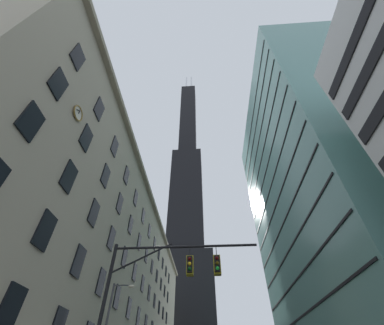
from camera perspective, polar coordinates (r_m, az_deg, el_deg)
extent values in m
cube|color=#B2A88E|center=(46.22, -22.69, -24.70)|extent=(17.97, 72.96, 26.71)
cube|color=#9E937A|center=(48.37, -8.47, -11.47)|extent=(0.70, 72.96, 0.60)
cube|color=black|center=(16.47, -37.05, -25.89)|extent=(0.14, 1.40, 2.20)
cube|color=black|center=(17.66, -31.31, -13.44)|extent=(0.14, 1.40, 2.20)
cube|color=black|center=(21.60, -25.15, -20.29)|extent=(0.14, 1.40, 2.20)
cube|color=black|center=(25.91, -20.65, -24.82)|extent=(0.14, 1.40, 2.20)
cube|color=black|center=(30.43, -17.26, -27.95)|extent=(0.14, 1.40, 2.20)
cube|color=black|center=(35.08, -14.63, -30.20)|extent=(0.14, 1.40, 2.20)
cube|color=black|center=(39.82, -12.54, -31.89)|extent=(0.14, 1.40, 2.20)
cube|color=black|center=(44.61, -10.84, -33.19)|extent=(0.14, 1.40, 2.20)
cube|color=black|center=(16.83, -33.71, 8.08)|extent=(0.14, 1.40, 2.20)
cube|color=black|center=(19.69, -27.00, -2.97)|extent=(0.14, 1.40, 2.20)
cube|color=black|center=(23.29, -22.11, -10.90)|extent=(0.14, 1.40, 2.20)
cube|color=black|center=(27.34, -18.45, -16.56)|extent=(0.14, 1.40, 2.20)
cube|color=black|center=(31.65, -15.62, -20.68)|extent=(0.14, 1.40, 2.20)
cube|color=black|center=(36.15, -13.38, -23.76)|extent=(0.14, 1.40, 2.20)
cube|color=black|center=(40.76, -11.57, -26.13)|extent=(0.14, 1.40, 2.20)
cube|color=black|center=(45.45, -10.08, -27.99)|extent=(0.14, 1.40, 2.20)
cube|color=black|center=(50.21, -8.83, -29.49)|extent=(0.14, 1.40, 2.20)
cube|color=black|center=(55.01, -7.77, -30.73)|extent=(0.14, 1.40, 2.20)
cube|color=black|center=(59.84, -6.86, -31.75)|extent=(0.14, 1.40, 2.20)
cube|color=black|center=(64.69, -6.06, -32.62)|extent=(0.14, 1.40, 2.20)
cube|color=black|center=(19.86, -28.95, 15.93)|extent=(0.14, 1.40, 2.20)
cube|color=black|center=(22.34, -23.66, 5.30)|extent=(0.14, 1.40, 2.20)
cube|color=black|center=(25.57, -19.71, -2.96)|extent=(0.14, 1.40, 2.20)
cube|color=black|center=(29.30, -16.66, -9.24)|extent=(0.14, 1.40, 2.20)
cube|color=black|center=(33.36, -14.26, -14.04)|extent=(0.14, 1.40, 2.20)
cube|color=black|center=(37.66, -12.33, -17.75)|extent=(0.14, 1.40, 2.20)
cube|color=black|center=(42.10, -10.74, -20.67)|extent=(0.14, 1.40, 2.20)
cube|color=black|center=(46.66, -9.41, -23.02)|extent=(0.14, 1.40, 2.20)
cube|color=black|center=(51.30, -8.29, -24.94)|extent=(0.14, 1.40, 2.20)
cube|color=black|center=(56.01, -7.33, -26.53)|extent=(0.14, 1.40, 2.20)
cube|color=black|center=(60.76, -6.49, -27.87)|extent=(0.14, 1.40, 2.20)
cube|color=black|center=(65.55, -5.76, -29.01)|extent=(0.14, 1.40, 2.20)
cube|color=black|center=(23.25, -25.30, 21.53)|extent=(0.14, 1.40, 2.20)
cube|color=black|center=(25.41, -21.03, 11.70)|extent=(0.14, 1.40, 2.20)
cube|color=black|center=(28.29, -17.76, 3.58)|extent=(0.14, 1.40, 2.20)
cube|color=black|center=(31.70, -15.18, -2.93)|extent=(0.14, 1.40, 2.20)
cube|color=black|center=(35.49, -13.12, -8.11)|extent=(0.14, 1.40, 2.20)
cube|color=black|center=(39.55, -11.43, -12.25)|extent=(0.14, 1.40, 2.20)
cube|color=black|center=(43.81, -10.02, -15.60)|extent=(0.14, 1.40, 2.20)
cube|color=black|center=(48.21, -8.83, -18.33)|extent=(0.14, 1.40, 2.20)
cube|color=black|center=(52.71, -7.81, -20.60)|extent=(0.14, 1.40, 2.20)
cube|color=black|center=(57.30, -6.93, -22.51)|extent=(0.14, 1.40, 2.20)
cube|color=black|center=(61.95, -6.17, -24.12)|extent=(0.14, 1.40, 2.20)
cube|color=black|center=(66.65, -5.49, -25.51)|extent=(0.14, 1.40, 2.20)
torus|color=olive|center=(21.48, -25.21, 10.45)|extent=(0.12, 1.31, 1.31)
cylinder|color=silver|center=(21.49, -25.30, 10.43)|extent=(0.05, 1.13, 1.13)
cube|color=black|center=(21.57, -25.01, 10.69)|extent=(0.03, 0.09, 0.33)
cube|color=black|center=(21.50, -25.17, 11.08)|extent=(0.03, 0.40, 0.39)
cube|color=black|center=(108.46, -1.70, -32.27)|extent=(23.64, 23.64, 41.82)
cube|color=black|center=(128.12, -1.23, -9.07)|extent=(16.55, 16.55, 60.83)
cube|color=black|center=(175.54, -0.90, 9.86)|extent=(10.64, 10.64, 76.04)
cylinder|color=silver|center=(217.55, -1.34, 17.87)|extent=(1.20, 1.20, 24.11)
cylinder|color=silver|center=(217.36, -0.17, 17.94)|extent=(1.20, 1.20, 24.11)
cube|color=black|center=(22.08, 37.40, 20.04)|extent=(0.16, 10.77, 1.10)
cube|color=black|center=(24.43, 34.23, 23.57)|extent=(0.16, 10.77, 1.10)
cube|color=slate|center=(49.72, 28.91, -5.69)|extent=(18.92, 37.81, 54.04)
cube|color=black|center=(39.15, 25.08, -29.56)|extent=(0.12, 36.81, 0.24)
cube|color=black|center=(40.03, 23.28, -24.14)|extent=(0.12, 36.81, 0.24)
cube|color=black|center=(41.29, 21.70, -18.99)|extent=(0.12, 36.81, 0.24)
cube|color=black|center=(42.88, 20.32, -14.17)|extent=(0.12, 36.81, 0.24)
cube|color=black|center=(44.77, 19.10, -9.72)|extent=(0.12, 36.81, 0.24)
cube|color=black|center=(46.93, 18.01, -5.65)|extent=(0.12, 36.81, 0.24)
cube|color=black|center=(49.32, 17.03, -1.95)|extent=(0.12, 36.81, 0.24)
cube|color=black|center=(51.91, 16.15, 1.39)|extent=(0.12, 36.81, 0.24)
cube|color=black|center=(54.66, 15.36, 4.40)|extent=(0.12, 36.81, 0.24)
cube|color=black|center=(57.57, 14.64, 7.12)|extent=(0.12, 36.81, 0.24)
cube|color=black|center=(60.60, 13.98, 9.57)|extent=(0.12, 36.81, 0.24)
cylinder|color=black|center=(15.09, -20.61, -30.66)|extent=(0.20, 0.20, 7.40)
cylinder|color=black|center=(15.15, -1.61, -19.21)|extent=(8.35, 0.14, 0.14)
cylinder|color=black|center=(15.34, -11.71, -21.14)|extent=(3.43, 0.10, 1.72)
cylinder|color=black|center=(15.01, -0.51, -20.24)|extent=(0.04, 0.04, 0.60)
cube|color=black|center=(14.74, -0.53, -22.93)|extent=(0.30, 0.30, 0.90)
cube|color=olive|center=(14.90, -0.48, -23.15)|extent=(0.40, 0.40, 1.04)
sphere|color=#450808|center=(14.69, -0.57, -21.69)|extent=(0.20, 0.20, 0.20)
sphere|color=yellow|center=(14.59, -0.57, -22.72)|extent=(0.20, 0.20, 0.20)
sphere|color=#083D10|center=(14.49, -0.58, -23.76)|extent=(0.20, 0.20, 0.20)
cylinder|color=black|center=(14.98, 5.72, -20.00)|extent=(0.04, 0.04, 0.60)
cube|color=black|center=(14.71, 5.93, -22.70)|extent=(0.30, 0.30, 0.90)
cube|color=olive|center=(14.87, 5.93, -22.92)|extent=(0.40, 0.40, 1.04)
sphere|color=#450808|center=(14.66, 5.86, -21.46)|extent=(0.20, 0.20, 0.20)
sphere|color=#4B3A08|center=(14.56, 5.94, -22.48)|extent=(0.20, 0.20, 0.20)
sphere|color=green|center=(14.47, 6.03, -23.52)|extent=(0.20, 0.20, 0.20)
cylinder|color=#47474C|center=(23.42, -15.98, -26.04)|extent=(1.49, 0.10, 0.10)
ellipsoid|color=#EFE5C6|center=(23.18, -14.09, -26.45)|extent=(0.56, 0.32, 0.24)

